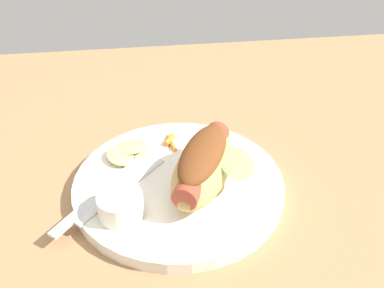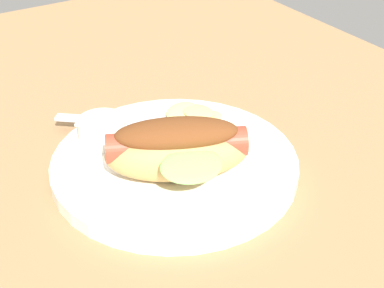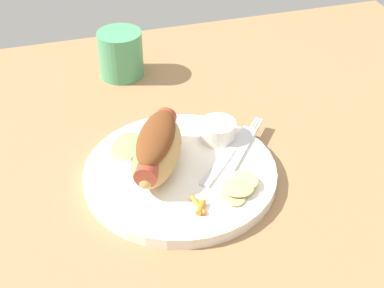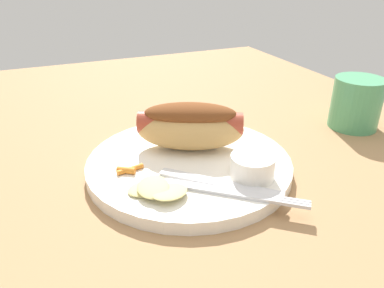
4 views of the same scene
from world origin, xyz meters
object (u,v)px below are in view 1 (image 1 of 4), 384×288
(chips_pile, at_px, (129,150))
(hot_dog, at_px, (203,165))
(fork, at_px, (103,192))
(knife, at_px, (121,191))
(carrot_garnish, at_px, (170,141))
(sauce_ramekin, at_px, (121,206))
(plate, at_px, (179,186))

(chips_pile, bearing_deg, hot_dog, 138.94)
(fork, height_order, knife, same)
(fork, height_order, carrot_garnish, carrot_garnish)
(fork, distance_m, carrot_garnish, 0.13)
(sauce_ramekin, xyz_separation_m, fork, (0.02, -0.04, -0.01))
(sauce_ramekin, xyz_separation_m, chips_pile, (-0.01, -0.11, -0.01))
(knife, distance_m, chips_pile, 0.08)
(fork, height_order, chips_pile, chips_pile)
(sauce_ramekin, distance_m, carrot_garnish, 0.15)
(hot_dog, height_order, sauce_ramekin, hot_dog)
(sauce_ramekin, relative_size, chips_pile, 0.77)
(knife, relative_size, carrot_garnish, 4.27)
(plate, bearing_deg, sauce_ramekin, 35.64)
(knife, relative_size, chips_pile, 2.17)
(sauce_ramekin, relative_size, fork, 0.39)
(fork, bearing_deg, hot_dog, 128.02)
(fork, xyz_separation_m, carrot_garnish, (-0.09, -0.09, 0.00))
(hot_dog, xyz_separation_m, chips_pile, (0.09, -0.08, -0.03))
(chips_pile, distance_m, carrot_garnish, 0.06)
(plate, xyz_separation_m, carrot_garnish, (0.00, -0.08, 0.01))
(knife, bearing_deg, chips_pile, -143.98)
(sauce_ramekin, height_order, carrot_garnish, sauce_ramekin)
(chips_pile, bearing_deg, carrot_garnish, -163.11)
(fork, bearing_deg, knife, 125.04)
(sauce_ramekin, distance_m, fork, 0.05)
(plate, xyz_separation_m, knife, (0.07, 0.01, 0.01))
(plate, relative_size, chips_pile, 3.90)
(plate, relative_size, knife, 1.80)
(hot_dog, relative_size, knife, 1.07)
(hot_dog, height_order, knife, hot_dog)
(hot_dog, bearing_deg, plate, -89.63)
(fork, relative_size, knife, 0.91)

